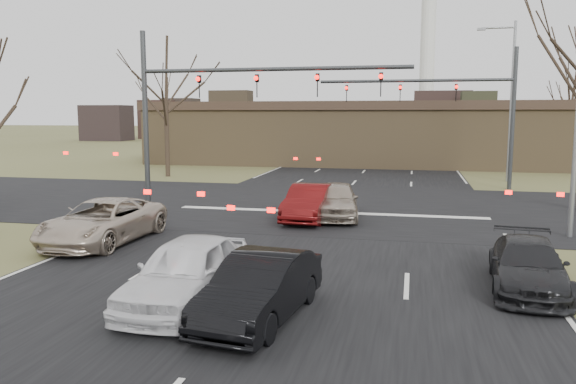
% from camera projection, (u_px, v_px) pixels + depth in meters
% --- Properties ---
extents(ground, '(360.00, 360.00, 0.00)m').
position_uv_depth(ground, '(237.00, 317.00, 11.92)').
color(ground, brown).
rests_on(ground, ground).
extents(road_main, '(14.00, 300.00, 0.02)m').
position_uv_depth(road_main, '(384.00, 149.00, 69.91)').
color(road_main, black).
rests_on(road_main, ground).
extents(road_cross, '(200.00, 14.00, 0.02)m').
position_uv_depth(road_cross, '(334.00, 205.00, 26.42)').
color(road_cross, black).
rests_on(road_cross, ground).
extents(building, '(42.40, 10.40, 5.30)m').
position_uv_depth(building, '(395.00, 133.00, 47.85)').
color(building, brown).
rests_on(building, ground).
extents(mast_arm_near, '(12.12, 0.24, 8.00)m').
position_uv_depth(mast_arm_near, '(212.00, 96.00, 24.91)').
color(mast_arm_near, '#383A3D').
rests_on(mast_arm_near, ground).
extents(mast_arm_far, '(11.12, 0.24, 8.00)m').
position_uv_depth(mast_arm_far, '(462.00, 101.00, 32.12)').
color(mast_arm_far, '#383A3D').
rests_on(mast_arm_far, ground).
extents(streetlight_right_near, '(2.34, 0.25, 10.00)m').
position_uv_depth(streetlight_right_near, '(575.00, 75.00, 18.91)').
color(streetlight_right_near, gray).
rests_on(streetlight_right_near, ground).
extents(streetlight_right_far, '(2.34, 0.25, 10.00)m').
position_uv_depth(streetlight_right_far, '(509.00, 93.00, 35.23)').
color(streetlight_right_far, gray).
rests_on(streetlight_right_far, ground).
extents(tree_left_far, '(5.70, 5.70, 9.50)m').
position_uv_depth(tree_left_far, '(165.00, 68.00, 37.88)').
color(tree_left_far, black).
rests_on(tree_left_far, ground).
extents(tree_right_far, '(5.40, 5.40, 9.00)m').
position_uv_depth(tree_right_far, '(573.00, 78.00, 41.55)').
color(tree_right_far, black).
rests_on(tree_right_far, ground).
extents(car_silver_suv, '(2.59, 5.32, 1.46)m').
position_uv_depth(car_silver_suv, '(103.00, 221.00, 18.72)').
color(car_silver_suv, '#BEAD99').
rests_on(car_silver_suv, ground).
extents(car_white_sedan, '(1.99, 4.61, 1.55)m').
position_uv_depth(car_white_sedan, '(187.00, 272.00, 12.59)').
color(car_white_sedan, white).
rests_on(car_white_sedan, ground).
extents(car_black_hatch, '(1.97, 4.34, 1.38)m').
position_uv_depth(car_black_hatch, '(260.00, 287.00, 11.72)').
color(car_black_hatch, black).
rests_on(car_black_hatch, ground).
extents(car_charcoal_sedan, '(2.08, 4.36, 1.23)m').
position_uv_depth(car_charcoal_sedan, '(528.00, 266.00, 13.70)').
color(car_charcoal_sedan, black).
rests_on(car_charcoal_sedan, ground).
extents(car_red_ahead, '(1.65, 4.42, 1.44)m').
position_uv_depth(car_red_ahead, '(309.00, 202.00, 22.79)').
color(car_red_ahead, '#540C0C').
rests_on(car_red_ahead, ground).
extents(car_silver_ahead, '(2.30, 4.62, 1.51)m').
position_uv_depth(car_silver_ahead, '(336.00, 200.00, 23.17)').
color(car_silver_ahead, '#A39584').
rests_on(car_silver_ahead, ground).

